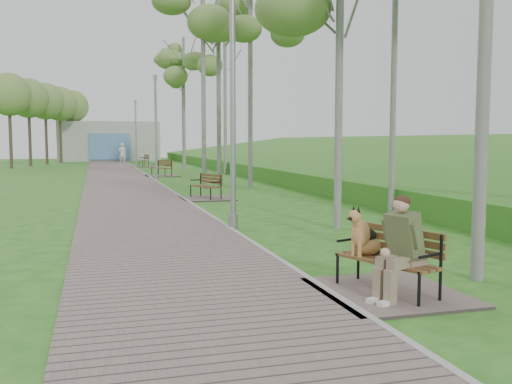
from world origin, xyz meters
TOP-DOWN VIEW (x-y plane):
  - ground at (0.00, 0.00)m, footprint 120.00×120.00m
  - walkway at (-1.75, 21.50)m, footprint 3.50×67.00m
  - kerb at (0.00, 21.50)m, footprint 0.10×67.00m
  - embankment at (12.00, 20.00)m, footprint 14.00×70.00m
  - building_north at (-1.50, 50.97)m, footprint 10.00×5.20m
  - bench_main at (0.68, -3.40)m, footprint 1.82×2.03m
  - bench_second at (0.77, 9.80)m, footprint 1.80×2.00m
  - bench_third at (0.76, 23.40)m, footprint 1.92×2.13m
  - bench_far at (0.80, 36.21)m, footprint 1.98×2.20m
  - lamp_post_near at (0.10, 2.85)m, footprint 0.23×0.23m
  - lamp_post_second at (0.11, 20.02)m, footprint 0.21×0.21m
  - lamp_post_third at (0.19, 35.77)m, footprint 0.20×0.20m
  - pedestrian_near at (-0.63, 41.08)m, footprint 0.80×0.64m
  - birch_mid_a at (1.53, 14.07)m, footprint 2.90×2.90m
  - birch_mid_b at (3.60, 14.10)m, footprint 2.86×2.86m
  - birch_mid_c at (2.48, 15.44)m, footprint 2.82×2.82m
  - birch_far_a at (4.81, 24.38)m, footprint 2.94×2.94m
  - birch_far_b at (3.09, 29.65)m, footprint 2.52×2.52m
  - birch_far_c at (3.38, 32.06)m, footprint 2.77×2.77m

SIDE VIEW (x-z plane):
  - ground at x=0.00m, z-range 0.00..0.00m
  - embankment at x=12.00m, z-range -0.80..0.80m
  - walkway at x=-1.75m, z-range 0.00..0.04m
  - kerb at x=0.00m, z-range 0.00..0.05m
  - bench_second at x=0.77m, z-range -0.35..0.76m
  - bench_third at x=0.76m, z-range -0.37..0.81m
  - bench_far at x=0.80m, z-range -0.38..0.84m
  - bench_main at x=0.68m, z-range -0.35..1.24m
  - pedestrian_near at x=-0.63m, z-range 0.00..1.90m
  - building_north at x=-1.50m, z-range -0.01..3.99m
  - lamp_post_third at x=0.19m, z-range -0.17..5.08m
  - lamp_post_second at x=0.11m, z-range -0.18..5.28m
  - lamp_post_near at x=0.10m, z-range -0.19..5.72m
  - birch_mid_c at x=2.48m, z-range 2.57..11.58m
  - birch_far_c at x=3.38m, z-range 2.60..11.74m
  - birch_far_b at x=3.09m, z-range 2.72..12.26m
  - birch_mid_a at x=1.53m, z-range 2.88..13.00m
  - birch_mid_b at x=3.60m, z-range 2.94..13.23m
  - birch_far_a at x=4.81m, z-range 3.01..13.55m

